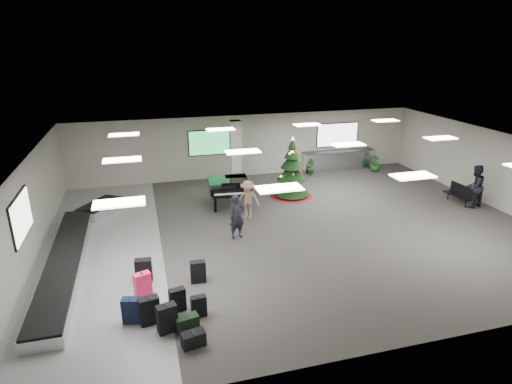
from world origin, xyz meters
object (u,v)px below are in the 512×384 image
object	(u,v)px
christmas_tree	(292,176)
bench	(459,193)
potted_plant_left	(311,168)
grand_piano	(229,186)
baggage_carousel	(74,249)
pink_suitcase	(143,285)
service_counter	(338,160)
traveler_bench	(475,186)
potted_plant_right	(375,163)
traveler_a	(237,217)
traveler_b	(248,199)

from	to	relation	value
christmas_tree	bench	xyz separation A→B (m)	(6.76, -2.85, -0.49)
potted_plant_left	grand_piano	bearing A→B (deg)	-148.29
baggage_carousel	pink_suitcase	xyz separation A→B (m)	(2.16, -3.09, 0.14)
service_counter	traveler_bench	bearing A→B (deg)	-64.93
traveler_bench	potted_plant_right	bearing A→B (deg)	-90.82
baggage_carousel	grand_piano	size ratio (longest dim) A/B	4.16
service_counter	traveler_a	xyz separation A→B (m)	(-7.29, -6.87, 0.27)
service_counter	traveler_a	world-z (taller)	traveler_a
potted_plant_left	potted_plant_right	bearing A→B (deg)	-5.01
bench	traveler_bench	xyz separation A→B (m)	(0.24, -0.53, 0.46)
traveler_a	traveler_b	size ratio (longest dim) A/B	1.04
baggage_carousel	pink_suitcase	bearing A→B (deg)	-55.01
bench	potted_plant_right	distance (m)	5.38
baggage_carousel	potted_plant_left	xyz separation A→B (m)	(11.05, 6.25, 0.19)
service_counter	bench	xyz separation A→B (m)	(2.86, -6.08, -0.08)
pink_suitcase	potted_plant_left	size ratio (longest dim) A/B	0.90
grand_piano	potted_plant_right	distance (m)	9.16
baggage_carousel	traveler_bench	world-z (taller)	traveler_bench
christmas_tree	traveler_a	bearing A→B (deg)	-133.02
traveler_bench	service_counter	bearing A→B (deg)	-78.18
service_counter	potted_plant_right	distance (m)	1.98
traveler_b	potted_plant_right	size ratio (longest dim) A/B	1.73
traveler_bench	traveler_b	bearing A→B (deg)	-21.60
pink_suitcase	bench	distance (m)	14.05
baggage_carousel	grand_piano	world-z (taller)	grand_piano
baggage_carousel	bench	world-z (taller)	bench
bench	pink_suitcase	bearing A→B (deg)	-167.10
pink_suitcase	traveler_a	xyz separation A→B (m)	(3.39, 2.95, 0.47)
grand_piano	christmas_tree	bearing A→B (deg)	13.49
traveler_a	pink_suitcase	bearing A→B (deg)	-154.52
bench	traveler_b	xyz separation A→B (m)	(-9.32, 0.87, 0.32)
potted_plant_right	christmas_tree	bearing A→B (deg)	-156.95
baggage_carousel	potted_plant_right	size ratio (longest dim) A/B	10.60
grand_piano	pink_suitcase	bearing A→B (deg)	-115.67
baggage_carousel	traveler_bench	bearing A→B (deg)	0.43
baggage_carousel	traveler_a	bearing A→B (deg)	-1.37
traveler_b	potted_plant_right	world-z (taller)	traveler_b
baggage_carousel	pink_suitcase	size ratio (longest dim) A/B	13.36
christmas_tree	potted_plant_right	world-z (taller)	christmas_tree
service_counter	grand_piano	xyz separation A→B (m)	(-6.89, -3.63, 0.34)
baggage_carousel	service_counter	world-z (taller)	service_counter
traveler_a	baggage_carousel	bearing A→B (deg)	163.04
grand_piano	traveler_a	size ratio (longest dim) A/B	1.42
baggage_carousel	christmas_tree	distance (m)	9.63
grand_piano	traveler_b	xyz separation A→B (m)	(0.42, -1.58, -0.10)
service_counter	potted_plant_right	size ratio (longest dim) A/B	4.42
traveler_b	potted_plant_left	distance (m)	6.66
traveler_b	potted_plant_left	world-z (taller)	traveler_b
bench	potted_plant_right	xyz separation A→B (m)	(-1.05, 5.28, -0.01)
traveler_b	grand_piano	bearing A→B (deg)	139.06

